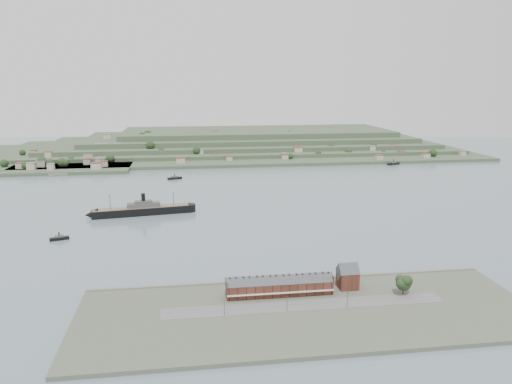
{
  "coord_description": "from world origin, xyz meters",
  "views": [
    {
      "loc": [
        -56.14,
        -403.11,
        109.56
      ],
      "look_at": [
        6.28,
        30.0,
        12.16
      ],
      "focal_mm": 35.0,
      "sensor_mm": 36.0,
      "label": 1
    }
  ],
  "objects": [
    {
      "name": "terrace_row",
      "position": [
        -10.0,
        -168.02,
        6.84
      ],
      "size": [
        55.6,
        9.8,
        11.07
      ],
      "color": "#452218",
      "rests_on": "ground"
    },
    {
      "name": "ferry_west",
      "position": [
        -68.39,
        164.59,
        1.49
      ],
      "size": [
        17.08,
        9.68,
        6.18
      ],
      "color": "black",
      "rests_on": "ground"
    },
    {
      "name": "tugboat",
      "position": [
        -145.68,
        -50.69,
        1.43
      ],
      "size": [
        13.46,
        7.34,
        5.86
      ],
      "color": "black",
      "rests_on": "ground"
    },
    {
      "name": "fig_tree",
      "position": [
        53.44,
        -176.88,
        8.54
      ],
      "size": [
        9.6,
        8.32,
        10.72
      ],
      "color": "#493521",
      "rests_on": "ground"
    },
    {
      "name": "gabled_building",
      "position": [
        27.5,
        -164.0,
        8.19
      ],
      "size": [
        10.4,
        10.18,
        14.09
      ],
      "color": "#452218",
      "rests_on": "ground"
    },
    {
      "name": "ground",
      "position": [
        0.0,
        0.0,
        0.0
      ],
      "size": [
        1400.0,
        1400.0,
        0.0
      ],
      "primitive_type": "plane",
      "color": "slate",
      "rests_on": "ground"
    },
    {
      "name": "far_peninsula",
      "position": [
        27.91,
        393.1,
        11.88
      ],
      "size": [
        760.0,
        309.0,
        30.0
      ],
      "color": "#32442D",
      "rests_on": "ground"
    },
    {
      "name": "steamship",
      "position": [
        -95.51,
        10.32,
        4.03
      ],
      "size": [
        90.82,
        23.29,
        21.85
      ],
      "color": "black",
      "rests_on": "ground"
    },
    {
      "name": "near_shore",
      "position": [
        0.0,
        -186.75,
        1.01
      ],
      "size": [
        220.0,
        80.0,
        2.6
      ],
      "color": "#4C5142",
      "rests_on": "ground"
    },
    {
      "name": "ferry_east",
      "position": [
        220.75,
        225.0,
        1.7
      ],
      "size": [
        19.31,
        12.36,
        7.05
      ],
      "color": "black",
      "rests_on": "ground"
    }
  ]
}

